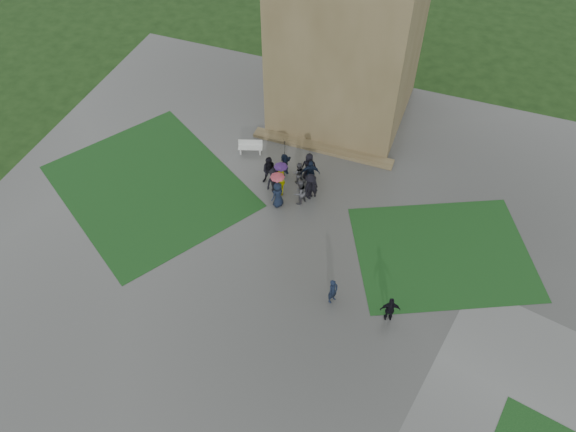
% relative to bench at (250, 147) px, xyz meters
% --- Properties ---
extents(ground, '(120.00, 120.00, 0.00)m').
position_rel_bench_xyz_m(ground, '(4.08, -8.81, -0.46)').
color(ground, black).
extents(plaza, '(34.00, 34.00, 0.02)m').
position_rel_bench_xyz_m(plaza, '(4.08, -6.81, -0.45)').
color(plaza, '#3B3B38').
rests_on(plaza, ground).
extents(lawn_inset_left, '(14.10, 13.46, 0.01)m').
position_rel_bench_xyz_m(lawn_inset_left, '(-4.42, -4.81, -0.44)').
color(lawn_inset_left, '#123414').
rests_on(lawn_inset_left, plaza).
extents(lawn_inset_right, '(11.12, 10.15, 0.01)m').
position_rel_bench_xyz_m(lawn_inset_right, '(12.58, -3.81, -0.44)').
color(lawn_inset_right, '#123414').
rests_on(lawn_inset_right, plaza).
extents(tower_plinth, '(9.00, 0.80, 0.22)m').
position_rel_bench_xyz_m(tower_plinth, '(4.08, 1.79, -0.33)').
color(tower_plinth, brown).
rests_on(tower_plinth, plaza).
extents(bench, '(1.56, 0.92, 0.86)m').
position_rel_bench_xyz_m(bench, '(0.00, 0.00, 0.00)').
color(bench, silver).
rests_on(bench, plaza).
extents(visitor_cluster, '(3.49, 3.70, 2.59)m').
position_rel_bench_xyz_m(visitor_cluster, '(3.40, -2.08, 0.62)').
color(visitor_cluster, black).
rests_on(visitor_cluster, plaza).
extents(pedestrian_mid, '(0.58, 0.67, 1.55)m').
position_rel_bench_xyz_m(pedestrian_mid, '(7.98, -8.66, 0.33)').
color(pedestrian_mid, black).
rests_on(pedestrian_mid, plaza).
extents(pedestrian_near, '(1.08, 0.82, 1.63)m').
position_rel_bench_xyz_m(pedestrian_near, '(10.81, -8.73, 0.37)').
color(pedestrian_near, black).
rests_on(pedestrian_near, plaza).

